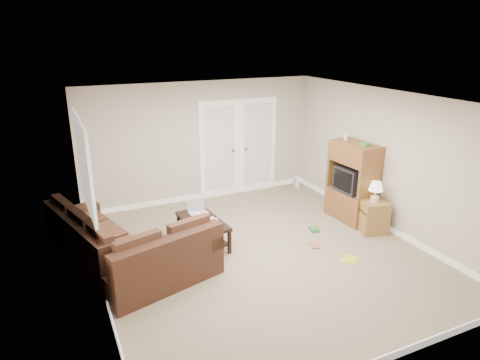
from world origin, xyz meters
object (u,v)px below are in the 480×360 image
sectional_sofa (124,251)px  coffee_table (203,230)px  side_cabinet (373,214)px  tv_armoire (352,181)px

sectional_sofa → coffee_table: 1.41m
side_cabinet → sectional_sofa: bearing=-170.7°
side_cabinet → coffee_table: bearing=-179.6°
sectional_sofa → side_cabinet: side_cabinet is taller
coffee_table → tv_armoire: size_ratio=0.71×
sectional_sofa → coffee_table: sectional_sofa is taller
sectional_sofa → coffee_table: (1.37, 0.31, -0.07)m
coffee_table → tv_armoire: tv_armoire is taller
sectional_sofa → tv_armoire: bearing=-14.4°
coffee_table → side_cabinet: side_cabinet is taller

